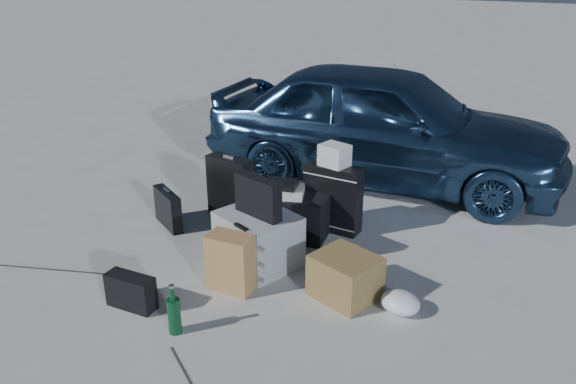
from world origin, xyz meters
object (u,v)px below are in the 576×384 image
at_px(pelican_case, 258,239).
at_px(cardboard_box, 345,277).
at_px(green_bottle, 174,310).
at_px(duffel_bag, 284,215).
at_px(car, 384,123).
at_px(suitcase_right, 333,198).
at_px(suitcase_left, 230,187).
at_px(briefcase, 168,209).

relative_size(pelican_case, cardboard_box, 1.37).
relative_size(cardboard_box, green_bottle, 1.25).
bearing_deg(duffel_bag, green_bottle, -97.61).
bearing_deg(car, suitcase_right, 176.20).
xyz_separation_m(pelican_case, suitcase_left, (-0.66, 0.65, 0.08)).
distance_m(cardboard_box, green_bottle, 1.21).
bearing_deg(green_bottle, duffel_bag, 89.99).
height_order(car, suitcase_left, car).
bearing_deg(duffel_bag, pelican_case, -92.60).
distance_m(pelican_case, green_bottle, 1.02).
relative_size(pelican_case, briefcase, 1.36).
distance_m(car, cardboard_box, 2.42).
distance_m(car, pelican_case, 2.24).
xyz_separation_m(suitcase_right, cardboard_box, (0.49, -0.96, -0.14)).
xyz_separation_m(pelican_case, suitcase_right, (0.29, 0.82, 0.09)).
distance_m(briefcase, cardboard_box, 1.87).
distance_m(suitcase_left, suitcase_right, 0.97).
bearing_deg(duffel_bag, suitcase_left, 161.11).
xyz_separation_m(car, green_bottle, (-0.34, -3.21, -0.46)).
bearing_deg(suitcase_left, car, 67.11).
bearing_deg(briefcase, cardboard_box, 19.68).
relative_size(suitcase_right, cardboard_box, 1.41).
bearing_deg(briefcase, pelican_case, 18.80).
bearing_deg(cardboard_box, pelican_case, 170.24).
bearing_deg(cardboard_box, suitcase_right, 117.24).
relative_size(suitcase_right, duffel_bag, 0.80).
height_order(duffel_bag, cardboard_box, duffel_bag).
distance_m(suitcase_right, cardboard_box, 1.08).
bearing_deg(green_bottle, cardboard_box, 46.92).
height_order(cardboard_box, green_bottle, green_bottle).
bearing_deg(car, cardboard_box, -171.73).
height_order(suitcase_left, cardboard_box, suitcase_left).
distance_m(pelican_case, cardboard_box, 0.80).
relative_size(briefcase, suitcase_left, 0.74).
distance_m(suitcase_left, cardboard_box, 1.65).
height_order(car, briefcase, car).
bearing_deg(pelican_case, suitcase_left, 157.43).
height_order(suitcase_right, cardboard_box, suitcase_right).
relative_size(pelican_case, suitcase_right, 0.97).
height_order(pelican_case, cardboard_box, pelican_case).
distance_m(suitcase_right, duffel_bag, 0.46).
xyz_separation_m(cardboard_box, green_bottle, (-0.83, -0.89, 0.01)).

